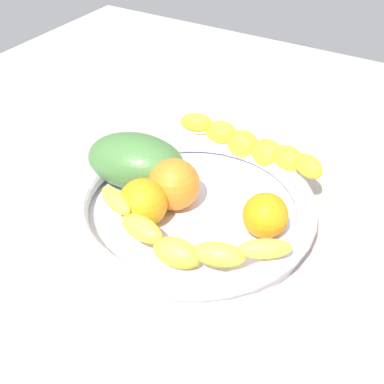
# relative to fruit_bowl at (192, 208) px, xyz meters

# --- Properties ---
(kitchen_counter) EXTENTS (1.20, 1.20, 0.03)m
(kitchen_counter) POSITION_rel_fruit_bowl_xyz_m (0.00, 0.00, -0.04)
(kitchen_counter) COLOR #B5A699
(kitchen_counter) RESTS_ON ground
(fruit_bowl) EXTENTS (0.30, 0.30, 0.04)m
(fruit_bowl) POSITION_rel_fruit_bowl_xyz_m (0.00, 0.00, 0.00)
(fruit_bowl) COLOR silver
(fruit_bowl) RESTS_ON kitchen_counter
(banana_draped_left) EXTENTS (0.07, 0.22, 0.05)m
(banana_draped_left) POSITION_rel_fruit_bowl_xyz_m (0.13, -0.02, 0.03)
(banana_draped_left) COLOR yellow
(banana_draped_left) RESTS_ON fruit_bowl
(banana_draped_right) EXTENTS (0.07, 0.24, 0.05)m
(banana_draped_right) POSITION_rel_fruit_bowl_xyz_m (-0.08, -0.03, 0.02)
(banana_draped_right) COLOR yellow
(banana_draped_right) RESTS_ON fruit_bowl
(orange_front) EXTENTS (0.06, 0.06, 0.06)m
(orange_front) POSITION_rel_fruit_bowl_xyz_m (-0.00, 0.03, 0.03)
(orange_front) COLOR orange
(orange_front) RESTS_ON fruit_bowl
(orange_mid_left) EXTENTS (0.06, 0.06, 0.06)m
(orange_mid_left) POSITION_rel_fruit_bowl_xyz_m (-0.05, 0.04, 0.02)
(orange_mid_left) COLOR orange
(orange_mid_left) RESTS_ON fruit_bowl
(orange_mid_right) EXTENTS (0.05, 0.05, 0.05)m
(orange_mid_right) POSITION_rel_fruit_bowl_xyz_m (0.01, -0.09, 0.02)
(orange_mid_right) COLOR orange
(orange_mid_right) RESTS_ON fruit_bowl
(mango_green) EXTENTS (0.11, 0.14, 0.07)m
(mango_green) POSITION_rel_fruit_bowl_xyz_m (0.01, 0.09, 0.03)
(mango_green) COLOR #477B3C
(mango_green) RESTS_ON fruit_bowl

